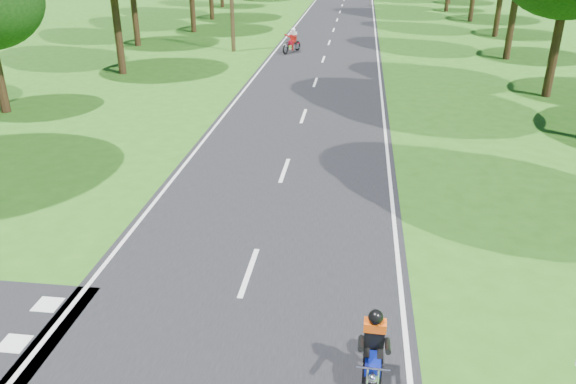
# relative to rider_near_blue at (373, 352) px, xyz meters

# --- Properties ---
(ground) EXTENTS (160.00, 160.00, 0.00)m
(ground) POSITION_rel_rider_near_blue_xyz_m (-2.65, 1.12, -0.70)
(ground) COLOR #265A14
(ground) RESTS_ON ground
(main_road) EXTENTS (7.00, 140.00, 0.02)m
(main_road) POSITION_rel_rider_near_blue_xyz_m (-2.65, 51.12, -0.69)
(main_road) COLOR black
(main_road) RESTS_ON ground
(road_markings) EXTENTS (7.40, 140.00, 0.01)m
(road_markings) POSITION_rel_rider_near_blue_xyz_m (-2.79, 49.25, -0.68)
(road_markings) COLOR silver
(road_markings) RESTS_ON main_road
(rider_near_blue) EXTENTS (0.59, 1.65, 1.36)m
(rider_near_blue) POSITION_rel_rider_near_blue_xyz_m (0.00, 0.00, 0.00)
(rider_near_blue) COLOR #0D1E99
(rider_near_blue) RESTS_ON main_road
(rider_far_red) EXTENTS (1.28, 1.92, 1.52)m
(rider_far_red) POSITION_rel_rider_near_blue_xyz_m (-4.83, 29.07, 0.08)
(rider_far_red) COLOR #AC0D26
(rider_far_red) RESTS_ON main_road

